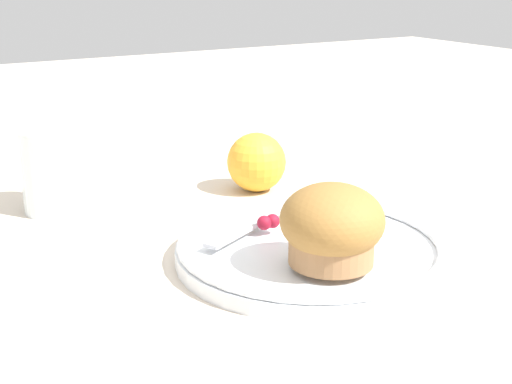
# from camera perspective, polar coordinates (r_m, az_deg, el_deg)

# --- Properties ---
(ground_plane) EXTENTS (3.00, 3.00, 0.00)m
(ground_plane) POSITION_cam_1_polar(r_m,az_deg,el_deg) (0.66, 3.29, -5.68)
(ground_plane) COLOR beige
(plate) EXTENTS (0.25, 0.25, 0.02)m
(plate) POSITION_cam_1_polar(r_m,az_deg,el_deg) (0.66, 4.25, -4.67)
(plate) COLOR white
(plate) RESTS_ON ground_plane
(muffin) EXTENTS (0.09, 0.09, 0.07)m
(muffin) POSITION_cam_1_polar(r_m,az_deg,el_deg) (0.60, 6.21, -2.74)
(muffin) COLOR #9E7047
(muffin) RESTS_ON plate
(cream_ramekin) EXTENTS (0.05, 0.05, 0.02)m
(cream_ramekin) POSITION_cam_1_polar(r_m,az_deg,el_deg) (0.69, 7.10, -1.93)
(cream_ramekin) COLOR silver
(cream_ramekin) RESTS_ON plate
(berry_pair) EXTENTS (0.03, 0.01, 0.01)m
(berry_pair) POSITION_cam_1_polar(r_m,az_deg,el_deg) (0.68, 1.15, -2.39)
(berry_pair) COLOR maroon
(berry_pair) RESTS_ON plate
(butter_knife) EXTENTS (0.18, 0.10, 0.00)m
(butter_knife) POSITION_cam_1_polar(r_m,az_deg,el_deg) (0.71, 0.95, -1.89)
(butter_knife) COLOR #B7B7BC
(butter_knife) RESTS_ON plate
(orange_fruit) EXTENTS (0.07, 0.07, 0.07)m
(orange_fruit) POSITION_cam_1_polar(r_m,az_deg,el_deg) (0.85, 0.04, 2.40)
(orange_fruit) COLOR #F4A82D
(orange_fruit) RESTS_ON ground_plane
(juice_glass) EXTENTS (0.07, 0.07, 0.09)m
(juice_glass) POSITION_cam_1_polar(r_m,az_deg,el_deg) (0.81, -15.81, 1.69)
(juice_glass) COLOR silver
(juice_glass) RESTS_ON ground_plane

